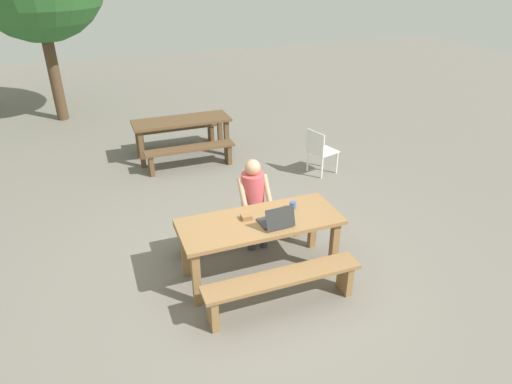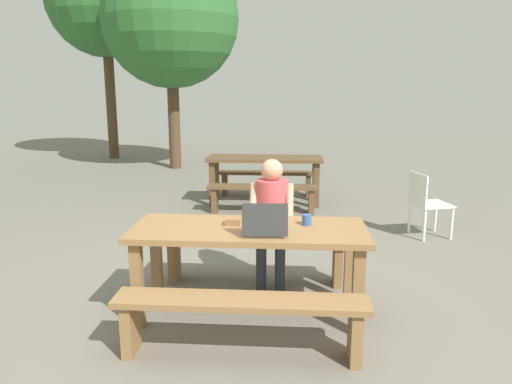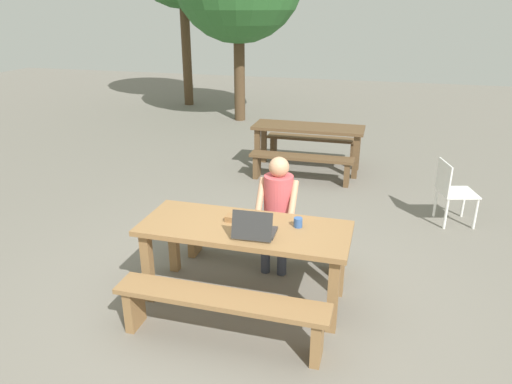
# 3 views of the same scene
# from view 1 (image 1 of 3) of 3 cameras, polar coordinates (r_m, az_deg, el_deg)

# --- Properties ---
(ground_plane) EXTENTS (30.00, 30.00, 0.00)m
(ground_plane) POSITION_cam_1_polar(r_m,az_deg,el_deg) (5.82, 0.49, -10.13)
(ground_plane) COLOR slate
(picnic_table_front) EXTENTS (1.96, 0.78, 0.78)m
(picnic_table_front) POSITION_cam_1_polar(r_m,az_deg,el_deg) (5.44, 0.52, -4.64)
(picnic_table_front) COLOR olive
(picnic_table_front) RESTS_ON ground
(bench_near) EXTENTS (1.83, 0.30, 0.46)m
(bench_near) POSITION_cam_1_polar(r_m,az_deg,el_deg) (5.11, 3.38, -11.55)
(bench_near) COLOR olive
(bench_near) RESTS_ON ground
(bench_far) EXTENTS (1.83, 0.30, 0.46)m
(bench_far) POSITION_cam_1_polar(r_m,az_deg,el_deg) (6.16, -1.84, -3.86)
(bench_far) COLOR olive
(bench_far) RESTS_ON ground
(laptop) EXTENTS (0.37, 0.35, 0.27)m
(laptop) POSITION_cam_1_polar(r_m,az_deg,el_deg) (5.26, 2.63, -3.58)
(laptop) COLOR #2D2D2D
(laptop) RESTS_ON picnic_table_front
(small_pouch) EXTENTS (0.12, 0.11, 0.05)m
(small_pouch) POSITION_cam_1_polar(r_m,az_deg,el_deg) (5.39, -1.23, -3.21)
(small_pouch) COLOR olive
(small_pouch) RESTS_ON picnic_table_front
(coffee_mug) EXTENTS (0.08, 0.08, 0.09)m
(coffee_mug) POSITION_cam_1_polar(r_m,az_deg,el_deg) (5.62, 4.70, -1.70)
(coffee_mug) COLOR #335693
(coffee_mug) RESTS_ON picnic_table_front
(person_seated) EXTENTS (0.42, 0.41, 1.25)m
(person_seated) POSITION_cam_1_polar(r_m,az_deg,el_deg) (5.98, -0.30, -0.54)
(person_seated) COLOR #333847
(person_seated) RESTS_ON ground
(plastic_chair) EXTENTS (0.54, 0.54, 0.84)m
(plastic_chair) POSITION_cam_1_polar(r_m,az_deg,el_deg) (8.26, 8.15, 5.28)
(plastic_chair) COLOR white
(plastic_chair) RESTS_ON ground
(picnic_table_mid) EXTENTS (1.87, 0.67, 0.78)m
(picnic_table_mid) POSITION_cam_1_polar(r_m,az_deg,el_deg) (8.95, -9.43, 8.28)
(picnic_table_mid) COLOR brown
(picnic_table_mid) RESTS_ON ground
(bench_mid_south) EXTENTS (1.69, 0.31, 0.43)m
(bench_mid_south) POSITION_cam_1_polar(r_m,az_deg,el_deg) (8.50, -8.36, 4.99)
(bench_mid_south) COLOR brown
(bench_mid_south) RESTS_ON ground
(bench_mid_north) EXTENTS (1.69, 0.31, 0.43)m
(bench_mid_north) POSITION_cam_1_polar(r_m,az_deg,el_deg) (9.62, -10.09, 7.58)
(bench_mid_north) COLOR brown
(bench_mid_north) RESTS_ON ground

